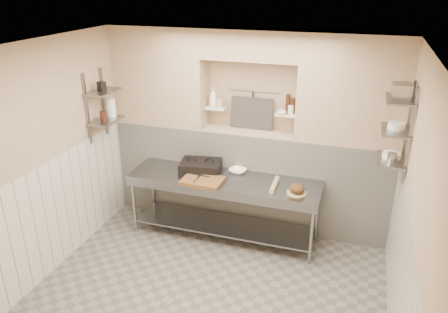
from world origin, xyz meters
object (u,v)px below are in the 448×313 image
at_px(panini_press, 201,167).
at_px(bottle_soap, 213,98).
at_px(cutting_board, 202,181).
at_px(bowl_alcove, 282,113).
at_px(prep_table, 224,196).
at_px(mixing_bowl, 238,171).
at_px(bread_loaf, 297,188).
at_px(jug_left, 111,108).
at_px(rolling_pin, 274,185).

height_order(panini_press, bottle_soap, bottle_soap).
xyz_separation_m(cutting_board, bowl_alcove, (0.88, 0.72, 0.81)).
height_order(prep_table, mixing_bowl, mixing_bowl).
bearing_deg(prep_table, bowl_alcove, 39.15).
height_order(prep_table, bread_loaf, bread_loaf).
bearing_deg(jug_left, rolling_pin, -1.22).
height_order(panini_press, jug_left, jug_left).
distance_m(prep_table, cutting_board, 0.41).
distance_m(rolling_pin, bottle_soap, 1.50).
distance_m(cutting_board, bread_loaf, 1.24).
distance_m(prep_table, bowl_alcove, 1.37).
xyz_separation_m(mixing_bowl, bottle_soap, (-0.46, 0.30, 0.92)).
bearing_deg(mixing_bowl, panini_press, -166.78).
xyz_separation_m(rolling_pin, bread_loaf, (0.30, -0.09, 0.04)).
bearing_deg(prep_table, mixing_bowl, 62.91).
bearing_deg(prep_table, bottle_soap, 121.25).
xyz_separation_m(panini_press, rolling_pin, (1.08, -0.15, -0.04)).
relative_size(mixing_bowl, bottle_soap, 0.83).
relative_size(prep_table, rolling_pin, 6.09).
height_order(bread_loaf, bowl_alcove, bowl_alcove).
xyz_separation_m(bread_loaf, bowl_alcove, (-0.36, 0.65, 0.76)).
xyz_separation_m(rolling_pin, bowl_alcove, (-0.05, 0.55, 0.80)).
distance_m(panini_press, cutting_board, 0.35).
bearing_deg(bread_loaf, rolling_pin, 162.76).
xyz_separation_m(prep_table, rolling_pin, (0.70, -0.03, 0.29)).
xyz_separation_m(panini_press, bread_loaf, (1.38, -0.25, -0.00)).
relative_size(cutting_board, rolling_pin, 1.25).
height_order(cutting_board, bottle_soap, bottle_soap).
bearing_deg(bread_loaf, jug_left, 176.89).
height_order(rolling_pin, bowl_alcove, bowl_alcove).
distance_m(panini_press, bread_loaf, 1.40).
relative_size(prep_table, panini_press, 4.27).
bearing_deg(rolling_pin, jug_left, 178.78).
distance_m(mixing_bowl, bowl_alcove, 1.00).
height_order(prep_table, cutting_board, cutting_board).
xyz_separation_m(cutting_board, bottle_soap, (-0.10, 0.74, 0.93)).
relative_size(mixing_bowl, bowl_alcove, 1.71).
relative_size(panini_press, bottle_soap, 2.19).
bearing_deg(rolling_pin, bowl_alcove, 95.40).
distance_m(mixing_bowl, rolling_pin, 0.63).
distance_m(rolling_pin, bowl_alcove, 0.97).
bearing_deg(prep_table, jug_left, 179.19).
height_order(panini_press, bowl_alcove, bowl_alcove).
distance_m(rolling_pin, jug_left, 2.48).
relative_size(prep_table, bottle_soap, 9.33).
distance_m(prep_table, jug_left, 1.98).
bearing_deg(jug_left, panini_press, 4.72).
xyz_separation_m(panini_press, bowl_alcove, (1.02, 0.40, 0.76)).
xyz_separation_m(bottle_soap, bowl_alcove, (0.98, -0.02, -0.12)).
relative_size(bottle_soap, bowl_alcove, 2.06).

